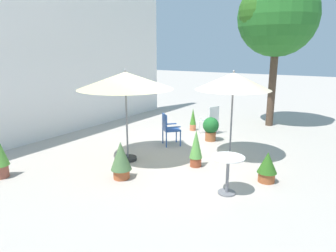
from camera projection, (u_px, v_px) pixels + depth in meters
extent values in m
plane|color=#B7ACA0|center=(181.00, 156.00, 7.99)|extent=(60.00, 60.00, 0.00)
cube|color=white|center=(60.00, 52.00, 9.69)|extent=(10.38, 0.30, 5.28)
cylinder|color=#4B382A|center=(272.00, 86.00, 10.96)|extent=(0.26, 0.26, 2.87)
sphere|color=#246423|center=(278.00, 16.00, 10.39)|extent=(2.71, 2.71, 2.71)
sphere|color=#206829|center=(274.00, 26.00, 11.16)|extent=(1.63, 1.63, 1.63)
sphere|color=#2B5E1B|center=(262.00, 11.00, 10.13)|extent=(1.49, 1.49, 1.49)
cylinder|color=#2D2D2D|center=(230.00, 157.00, 7.84)|extent=(0.44, 0.44, 0.08)
cylinder|color=slate|center=(232.00, 117.00, 7.59)|extent=(0.04, 0.04, 2.17)
cone|color=beige|center=(233.00, 81.00, 7.38)|extent=(1.83, 1.83, 0.41)
sphere|color=slate|center=(234.00, 71.00, 7.32)|extent=(0.06, 0.06, 0.06)
cylinder|color=#2D2D2D|center=(128.00, 158.00, 7.70)|extent=(0.44, 0.44, 0.08)
cylinder|color=slate|center=(127.00, 117.00, 7.44)|extent=(0.04, 0.04, 2.20)
cone|color=beige|center=(125.00, 80.00, 7.23)|extent=(2.29, 2.29, 0.40)
sphere|color=slate|center=(125.00, 70.00, 7.17)|extent=(0.06, 0.06, 0.06)
cylinder|color=white|center=(228.00, 157.00, 5.73)|extent=(0.62, 0.62, 0.02)
cylinder|color=slate|center=(227.00, 176.00, 5.82)|extent=(0.06, 0.06, 0.72)
cylinder|color=slate|center=(227.00, 193.00, 5.90)|extent=(0.34, 0.34, 0.03)
cube|color=#284E98|center=(172.00, 130.00, 8.85)|extent=(0.63, 0.63, 0.04)
cube|color=#284E98|center=(165.00, 122.00, 8.74)|extent=(0.31, 0.34, 0.45)
cube|color=#284E98|center=(173.00, 127.00, 8.63)|extent=(0.33, 0.30, 0.03)
cube|color=#284E98|center=(170.00, 124.00, 9.01)|extent=(0.33, 0.30, 0.03)
cylinder|color=#284E98|center=(180.00, 139.00, 8.77)|extent=(0.04, 0.04, 0.44)
cylinder|color=#284E98|center=(176.00, 135.00, 9.15)|extent=(0.04, 0.04, 0.44)
cylinder|color=#284E98|center=(166.00, 140.00, 8.66)|extent=(0.04, 0.04, 0.44)
cylinder|color=#284E98|center=(163.00, 136.00, 9.04)|extent=(0.04, 0.04, 0.44)
cube|color=silver|center=(209.00, 121.00, 10.07)|extent=(0.59, 0.57, 0.04)
cube|color=silver|center=(214.00, 114.00, 9.85)|extent=(0.45, 0.17, 0.48)
cube|color=silver|center=(213.00, 116.00, 10.18)|extent=(0.16, 0.40, 0.03)
cube|color=silver|center=(204.00, 118.00, 9.90)|extent=(0.16, 0.40, 0.03)
cylinder|color=silver|center=(208.00, 125.00, 10.42)|extent=(0.04, 0.04, 0.42)
cylinder|color=silver|center=(199.00, 127.00, 10.14)|extent=(0.04, 0.04, 0.42)
cylinder|color=silver|center=(218.00, 127.00, 10.11)|extent=(0.04, 0.04, 0.42)
cylinder|color=silver|center=(209.00, 130.00, 9.83)|extent=(0.04, 0.04, 0.42)
cylinder|color=brown|center=(1.00, 171.00, 6.63)|extent=(0.33, 0.33, 0.28)
cylinder|color=#382819|center=(0.00, 166.00, 6.60)|extent=(0.29, 0.29, 0.02)
cylinder|color=#A0532D|center=(266.00, 177.00, 6.41)|extent=(0.34, 0.34, 0.21)
cylinder|color=#382819|center=(267.00, 173.00, 6.39)|extent=(0.30, 0.30, 0.02)
cone|color=#2D601B|center=(268.00, 162.00, 6.33)|extent=(0.41, 0.41, 0.45)
cylinder|color=#A9522E|center=(122.00, 174.00, 6.58)|extent=(0.35, 0.35, 0.21)
cylinder|color=#382819|center=(121.00, 170.00, 6.55)|extent=(0.31, 0.31, 0.02)
cone|color=#4B6D3F|center=(121.00, 156.00, 6.48)|extent=(0.45, 0.45, 0.62)
cylinder|color=#994529|center=(196.00, 162.00, 7.27)|extent=(0.27, 0.27, 0.21)
cylinder|color=#382819|center=(196.00, 158.00, 7.24)|extent=(0.24, 0.24, 0.02)
cone|color=#569943|center=(196.00, 144.00, 7.16)|extent=(0.31, 0.31, 0.68)
cylinder|color=#CF714A|center=(193.00, 127.00, 10.56)|extent=(0.21, 0.21, 0.21)
cylinder|color=#382819|center=(193.00, 125.00, 10.54)|extent=(0.19, 0.19, 0.02)
cone|color=#3E8229|center=(193.00, 116.00, 10.47)|extent=(0.21, 0.21, 0.56)
cylinder|color=#A05B33|center=(210.00, 136.00, 9.34)|extent=(0.32, 0.32, 0.28)
cylinder|color=#382819|center=(211.00, 132.00, 9.31)|extent=(0.28, 0.28, 0.02)
sphere|color=#1D6429|center=(211.00, 125.00, 9.26)|extent=(0.49, 0.49, 0.49)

